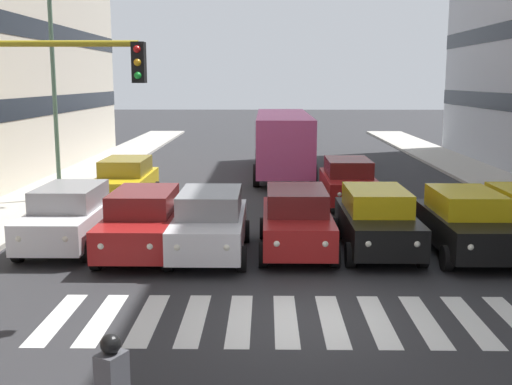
# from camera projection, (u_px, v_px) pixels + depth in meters

# --- Properties ---
(ground_plane) EXTENTS (180.00, 180.00, 0.00)m
(ground_plane) POSITION_uv_depth(u_px,v_px,m) (309.00, 320.00, 12.46)
(ground_plane) COLOR #2D2D30
(crosswalk_markings) EXTENTS (10.35, 2.80, 0.01)m
(crosswalk_markings) POSITION_uv_depth(u_px,v_px,m) (309.00, 320.00, 12.46)
(crosswalk_markings) COLOR silver
(crosswalk_markings) RESTS_ON ground_plane
(car_1) EXTENTS (2.02, 4.44, 1.72)m
(car_1) POSITION_uv_depth(u_px,v_px,m) (466.00, 222.00, 16.97)
(car_1) COLOR black
(car_1) RESTS_ON ground_plane
(car_2) EXTENTS (2.02, 4.44, 1.72)m
(car_2) POSITION_uv_depth(u_px,v_px,m) (377.00, 220.00, 17.27)
(car_2) COLOR black
(car_2) RESTS_ON ground_plane
(car_3) EXTENTS (2.02, 4.44, 1.72)m
(car_3) POSITION_uv_depth(u_px,v_px,m) (297.00, 220.00, 17.28)
(car_3) COLOR maroon
(car_3) RESTS_ON ground_plane
(car_4) EXTENTS (2.02, 4.44, 1.72)m
(car_4) POSITION_uv_depth(u_px,v_px,m) (210.00, 223.00, 16.95)
(car_4) COLOR silver
(car_4) RESTS_ON ground_plane
(car_5) EXTENTS (2.02, 4.44, 1.72)m
(car_5) POSITION_uv_depth(u_px,v_px,m) (143.00, 222.00, 17.05)
(car_5) COLOR maroon
(car_5) RESTS_ON ground_plane
(car_6) EXTENTS (2.02, 4.44, 1.72)m
(car_6) POSITION_uv_depth(u_px,v_px,m) (69.00, 216.00, 17.75)
(car_6) COLOR silver
(car_6) RESTS_ON ground_plane
(car_row2_0) EXTENTS (2.02, 4.44, 1.72)m
(car_row2_0) POSITION_uv_depth(u_px,v_px,m) (125.00, 181.00, 23.98)
(car_row2_0) COLOR gold
(car_row2_0) RESTS_ON ground_plane
(car_row2_1) EXTENTS (2.02, 4.44, 1.72)m
(car_row2_1) POSITION_uv_depth(u_px,v_px,m) (348.00, 181.00, 23.83)
(car_row2_1) COLOR maroon
(car_row2_1) RESTS_ON ground_plane
(bus_behind_traffic) EXTENTS (2.78, 10.50, 3.00)m
(bus_behind_traffic) POSITION_uv_depth(u_px,v_px,m) (283.00, 137.00, 31.27)
(bus_behind_traffic) COLOR #DB5193
(bus_behind_traffic) RESTS_ON ground_plane
(street_lamp_right) EXTENTS (2.62, 0.28, 7.75)m
(street_lamp_right) POSITION_uv_depth(u_px,v_px,m) (64.00, 75.00, 23.55)
(street_lamp_right) COLOR #4C6B56
(street_lamp_right) RESTS_ON sidewalk_right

